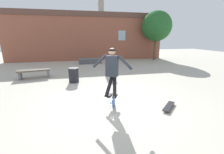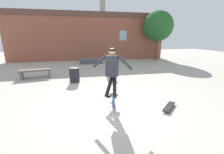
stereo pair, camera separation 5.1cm
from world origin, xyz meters
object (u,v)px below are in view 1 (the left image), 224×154
tree_right (157,26)px  skate_ledge (90,61)px  skater (112,69)px  trash_bin (74,75)px  park_bench (34,72)px  skateboard_resting (169,106)px  skateboard_flipping (114,104)px

tree_right → skate_ledge: bearing=-172.1°
tree_right → skate_ledge: tree_right is taller
skate_ledge → skater: size_ratio=1.21×
skate_ledge → trash_bin: 5.27m
park_bench → skateboard_resting: 6.91m
trash_bin → skateboard_resting: size_ratio=1.00×
trash_bin → skater: bearing=-67.6°
park_bench → skate_ledge: park_bench is taller
skate_ledge → skateboard_flipping: (0.11, -8.25, -0.08)m
skate_ledge → trash_bin: (-1.17, -5.14, 0.15)m
park_bench → trash_bin: (2.08, -1.20, 0.04)m
tree_right → skate_ledge: 6.94m
tree_right → park_bench: size_ratio=2.71×
trash_bin → skateboard_flipping: size_ratio=1.00×
skate_ledge → skateboard_resting: (1.79, -8.64, -0.16)m
skateboard_resting → trash_bin: bearing=87.0°
park_bench → tree_right: bearing=16.8°
trash_bin → skateboard_resting: (2.97, -3.51, -0.31)m
skateboard_resting → skateboard_flipping: bearing=123.7°
skateboard_flipping → skateboard_resting: bearing=-88.3°
trash_bin → park_bench: bearing=150.1°
skate_ledge → skater: 8.24m
park_bench → trash_bin: trash_bin is taller
tree_right → park_bench: 11.01m
trash_bin → skater: 3.40m
skater → skateboard_flipping: (0.03, -0.08, -1.10)m
skate_ledge → skateboard_resting: 8.83m
skate_ledge → trash_bin: trash_bin is taller
skateboard_resting → skater: bearing=121.5°
park_bench → skateboard_flipping: size_ratio=2.32×
trash_bin → skateboard_flipping: 3.38m
skateboard_flipping → skateboard_resting: (1.68, -0.39, -0.07)m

